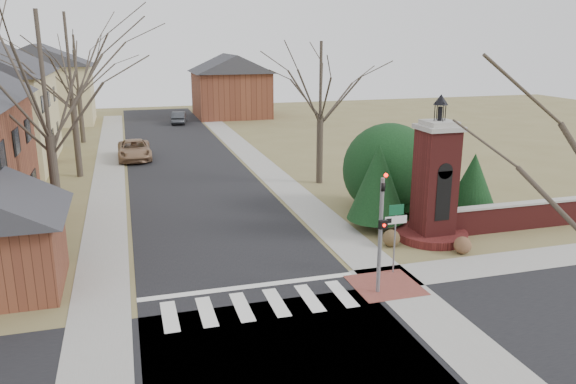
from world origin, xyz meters
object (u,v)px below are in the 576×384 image
object	(u,v)px
traffic_signal_pole	(381,224)
pickup_truck	(134,150)
distant_car	(179,117)
brick_gate_monument	(434,192)
sign_post	(395,225)

from	to	relation	value
traffic_signal_pole	pickup_truck	size ratio (longest dim) A/B	0.88
distant_car	brick_gate_monument	bearing A→B (deg)	109.66
traffic_signal_pole	distant_car	size ratio (longest dim) A/B	1.16
brick_gate_monument	pickup_truck	size ratio (longest dim) A/B	1.26
pickup_truck	distant_car	xyz separation A→B (m)	(5.00, 17.35, -0.07)
distant_car	sign_post	bearing A→B (deg)	104.33
sign_post	distant_car	bearing A→B (deg)	95.44
traffic_signal_pole	brick_gate_monument	bearing A→B (deg)	43.24
sign_post	brick_gate_monument	bearing A→B (deg)	41.42
brick_gate_monument	distant_car	size ratio (longest dim) A/B	1.67
pickup_truck	distant_car	distance (m)	18.05
sign_post	brick_gate_monument	xyz separation A→B (m)	(3.41, 3.01, 0.22)
sign_post	distant_car	xyz separation A→B (m)	(-3.99, 41.90, -1.31)
traffic_signal_pole	brick_gate_monument	size ratio (longest dim) A/B	0.69
pickup_truck	distant_car	bearing A→B (deg)	73.68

